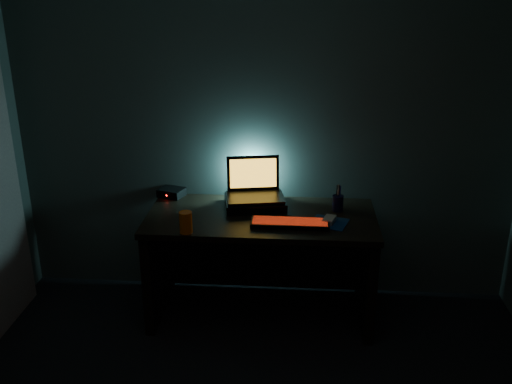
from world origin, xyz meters
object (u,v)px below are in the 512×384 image
(laptop, at_px, (254,187))
(pen_cup, at_px, (338,203))
(mouse, at_px, (329,220))
(router, at_px, (172,192))
(keyboard, at_px, (290,223))
(juice_glass, at_px, (186,222))

(laptop, xyz_separation_m, pen_cup, (0.56, -0.08, -0.07))
(laptop, height_order, mouse, laptop)
(laptop, relative_size, pen_cup, 3.95)
(laptop, distance_m, router, 0.61)
(keyboard, relative_size, router, 2.42)
(router, bearing_deg, keyboard, -8.79)
(pen_cup, height_order, router, pen_cup)
(laptop, bearing_deg, juice_glass, -137.56)
(keyboard, relative_size, mouse, 4.43)
(laptop, xyz_separation_m, mouse, (0.50, -0.29, -0.10))
(mouse, bearing_deg, laptop, 168.11)
(laptop, height_order, router, laptop)
(keyboard, distance_m, pen_cup, 0.41)
(mouse, distance_m, juice_glass, 0.90)
(juice_glass, bearing_deg, router, 110.04)
(keyboard, distance_m, juice_glass, 0.65)
(pen_cup, xyz_separation_m, juice_glass, (-0.94, -0.42, 0.01))
(juice_glass, bearing_deg, laptop, 52.64)
(pen_cup, distance_m, juice_glass, 1.03)
(pen_cup, bearing_deg, laptop, 171.84)
(mouse, bearing_deg, juice_glass, -148.60)
(mouse, bearing_deg, keyboard, -149.80)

